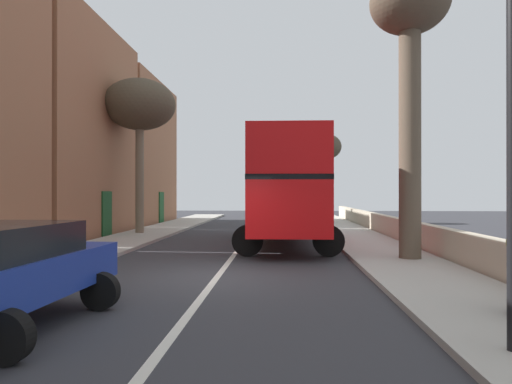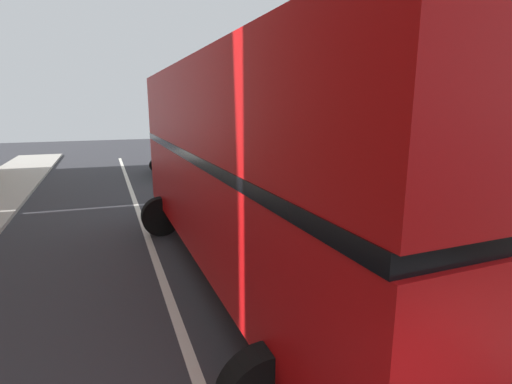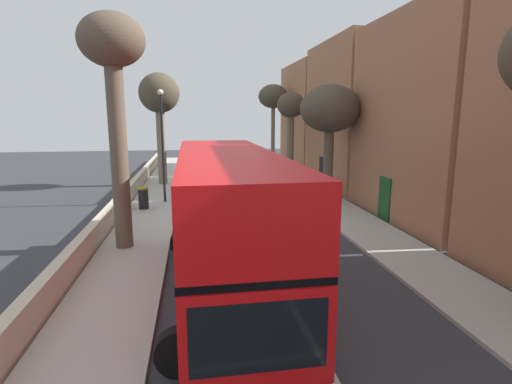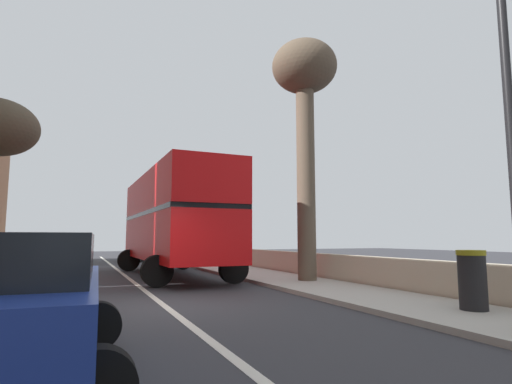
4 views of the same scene
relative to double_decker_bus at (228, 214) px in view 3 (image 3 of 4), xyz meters
The scene contains 16 objects.
ground_plane 7.60m from the double_decker_bus, 103.61° to the right, with size 84.00×84.00×0.00m, color #333338.
road_centre_line 7.60m from the double_decker_bus, 103.61° to the right, with size 0.16×54.00×0.01m, color silver.
sidewalk_left 9.90m from the double_decker_bus, 133.23° to the right, with size 2.60×60.00×0.12m, color #B2ADA3.
sidewalk_right 8.05m from the double_decker_bus, 65.50° to the right, with size 2.60×60.00×0.12m, color #B2ADA3.
terraced_houses_left 12.69m from the double_decker_bus, 145.05° to the right, with size 4.07×47.62×10.02m.
boundary_wall_right 8.68m from the double_decker_bus, 55.92° to the right, with size 0.36×54.00×0.96m, color beige.
double_decker_bus is the anchor object (origin of this frame).
parked_car_white_right_0 18.69m from the double_decker_bus, 87.54° to the right, with size 2.54×4.37×1.50m.
parked_car_blue_left_1 12.44m from the double_decker_bus, 109.88° to the right, with size 2.52×4.15×1.56m.
street_tree_right_1 7.21m from the double_decker_bus, 51.48° to the right, with size 2.30×2.30×8.41m.
street_tree_left_2 13.52m from the double_decker_bus, 120.83° to the right, with size 3.35×3.35×6.61m.
street_tree_right_3 19.47m from the double_decker_bus, 80.43° to the right, with size 2.83×2.83×7.83m.
street_tree_left_4 28.28m from the double_decker_bus, 103.77° to the right, with size 2.79×2.79×7.76m.
street_tree_left_6 20.52m from the double_decker_bus, 108.53° to the right, with size 2.10×2.10×6.63m.
lamppost_right 12.76m from the double_decker_bus, 78.16° to the right, with size 0.32×0.32×6.31m.
litter_bin_right 11.47m from the double_decker_bus, 71.50° to the right, with size 0.55×0.55×1.16m.
Camera 3 is at (2.56, 17.63, 5.03)m, focal length 27.93 mm.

